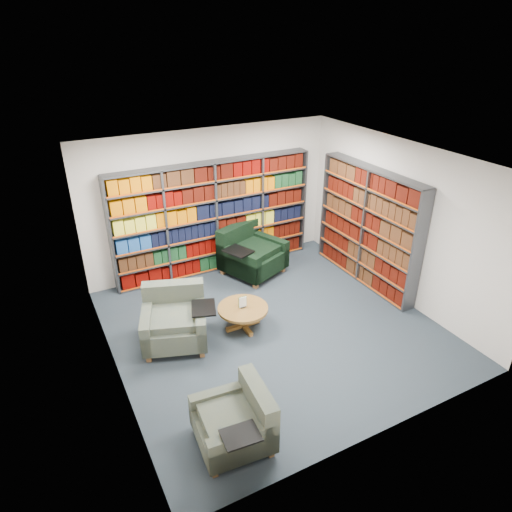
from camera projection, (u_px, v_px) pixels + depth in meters
name	position (u px, v px, depth m)	size (l,w,h in m)	color
room_shell	(274.00, 251.00, 6.89)	(5.02, 5.02, 2.82)	#1D2530
bookshelf_back	(215.00, 218.00, 8.87)	(4.00, 0.28, 2.20)	#47494F
bookshelf_right	(368.00, 227.00, 8.47)	(0.28, 2.50, 2.20)	#47494F
chair_teal_left	(175.00, 320.00, 7.10)	(1.27, 1.22, 0.87)	black
chair_green_right	(249.00, 254.00, 9.06)	(1.38, 1.34, 0.94)	black
chair_teal_front	(239.00, 422.00, 5.35)	(0.90, 1.01, 0.76)	black
coffee_table	(243.00, 311.00, 7.39)	(0.82, 0.82, 0.58)	olive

